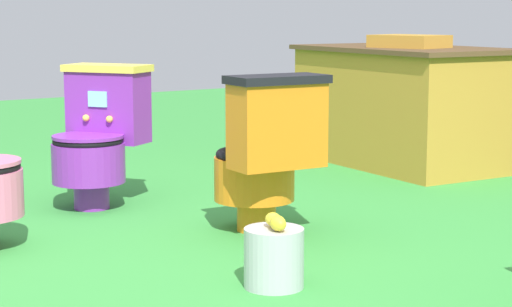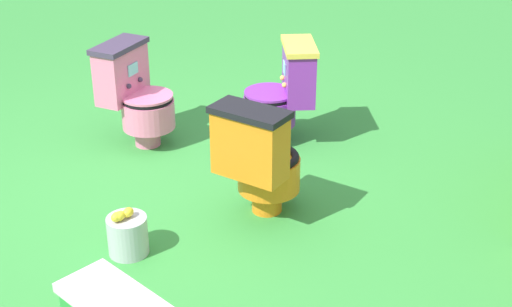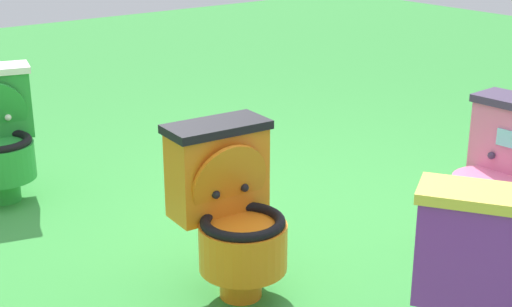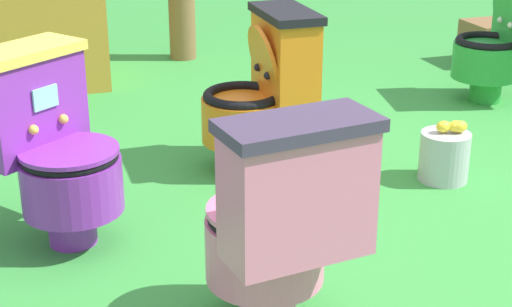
{
  "view_description": "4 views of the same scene",
  "coord_description": "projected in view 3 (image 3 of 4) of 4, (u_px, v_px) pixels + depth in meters",
  "views": [
    {
      "loc": [
        3.14,
        -1.75,
        1.0
      ],
      "look_at": [
        -0.26,
        0.58,
        0.36
      ],
      "focal_mm": 64.56,
      "sensor_mm": 36.0,
      "label": 1
    },
    {
      "loc": [
        3.07,
        2.37,
        2.28
      ],
      "look_at": [
        -0.07,
        0.62,
        0.47
      ],
      "focal_mm": 51.22,
      "sensor_mm": 36.0,
      "label": 2
    },
    {
      "loc": [
        -2.53,
        2.23,
        1.62
      ],
      "look_at": [
        -0.09,
        0.37,
        0.55
      ],
      "focal_mm": 52.15,
      "sensor_mm": 36.0,
      "label": 3
    },
    {
      "loc": [
        -1.49,
        -2.58,
        1.42
      ],
      "look_at": [
        -0.48,
        -0.05,
        0.34
      ],
      "focal_mm": 55.96,
      "sensor_mm": 36.0,
      "label": 4
    }
  ],
  "objects": [
    {
      "name": "toilet_purple",
      "position": [
        479.0,
        274.0,
        2.59
      ],
      "size": [
        0.61,
        0.63,
        0.73
      ],
      "rotation": [
        0.0,
        0.0,
        3.72
      ],
      "color": "purple",
      "rests_on": "ground"
    },
    {
      "name": "toilet_pink",
      "position": [
        502.0,
        177.0,
        3.48
      ],
      "size": [
        0.45,
        0.52,
        0.73
      ],
      "rotation": [
        0.0,
        0.0,
        0.07
      ],
      "color": "pink",
      "rests_on": "ground"
    },
    {
      "name": "ground",
      "position": [
        304.0,
        237.0,
        3.71
      ],
      "size": [
        14.0,
        14.0,
        0.0
      ],
      "primitive_type": "plane",
      "color": "green"
    },
    {
      "name": "toilet_orange",
      "position": [
        231.0,
        209.0,
        3.11
      ],
      "size": [
        0.52,
        0.45,
        0.73
      ],
      "rotation": [
        0.0,
        0.0,
        1.5
      ],
      "color": "orange",
      "rests_on": "ground"
    },
    {
      "name": "lemon_bucket",
      "position": [
        223.0,
        192.0,
        3.97
      ],
      "size": [
        0.22,
        0.22,
        0.28
      ],
      "color": "#B7B7BF",
      "rests_on": "ground"
    }
  ]
}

